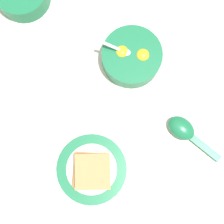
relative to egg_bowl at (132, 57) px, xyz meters
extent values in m
plane|color=beige|center=(0.07, 0.12, -0.03)|extent=(3.00, 3.00, 0.00)
cylinder|color=#196B42|center=(0.00, 0.00, 0.00)|extent=(0.15, 0.15, 0.05)
cylinder|color=white|center=(0.00, 0.00, 0.01)|extent=(0.13, 0.13, 0.02)
ellipsoid|color=yellow|center=(0.03, 0.00, 0.02)|extent=(0.03, 0.03, 0.02)
ellipsoid|color=yellow|center=(-0.03, 0.00, 0.02)|extent=(0.03, 0.03, 0.02)
cylinder|color=black|center=(0.02, 0.00, 0.02)|extent=(0.03, 0.03, 0.00)
ellipsoid|color=silver|center=(0.02, 0.00, 0.02)|extent=(0.03, 0.02, 0.01)
cube|color=silver|center=(0.06, 0.00, 0.04)|extent=(0.05, 0.01, 0.03)
cylinder|color=#196B42|center=(0.04, 0.29, -0.02)|extent=(0.17, 0.17, 0.01)
cylinder|color=white|center=(0.04, 0.29, -0.01)|extent=(0.12, 0.12, 0.00)
cube|color=#9E7042|center=(0.04, 0.30, 0.00)|extent=(0.09, 0.09, 0.02)
cube|color=tan|center=(0.03, 0.30, 0.01)|extent=(0.10, 0.10, 0.02)
ellipsoid|color=#196B42|center=(-0.16, 0.15, -0.01)|extent=(0.09, 0.08, 0.03)
cube|color=#196B42|center=(-0.22, 0.18, -0.02)|extent=(0.09, 0.06, 0.01)
camera|label=1|loc=(-0.01, 0.27, 0.75)|focal=50.00mm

